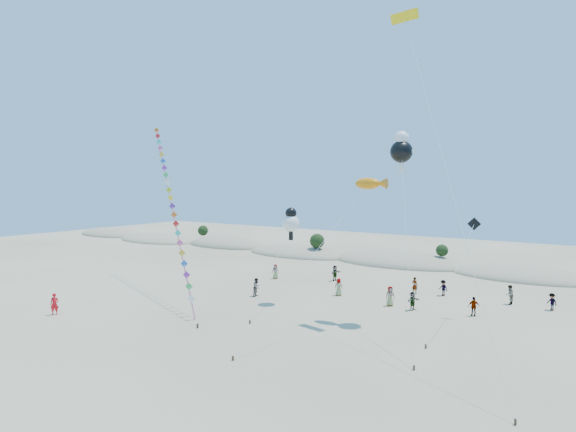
{
  "coord_description": "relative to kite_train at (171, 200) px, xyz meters",
  "views": [
    {
      "loc": [
        24.08,
        -18.58,
        11.29
      ],
      "look_at": [
        2.36,
        14.0,
        8.53
      ],
      "focal_mm": 30.0,
      "sensor_mm": 36.0,
      "label": 1
    }
  ],
  "objects": [
    {
      "name": "ground",
      "position": [
        12.94,
        -15.46,
        -9.51
      ],
      "size": [
        160.0,
        160.0,
        0.0
      ],
      "primitive_type": "plane",
      "color": "gray",
      "rests_on": "ground"
    },
    {
      "name": "dune_ridge",
      "position": [
        14.0,
        29.68,
        -9.4
      ],
      "size": [
        145.3,
        11.49,
        5.57
      ],
      "color": "gray",
      "rests_on": "ground"
    },
    {
      "name": "kite_train",
      "position": [
        0.0,
        0.0,
        0.0
      ],
      "size": [
        20.76,
        14.15,
        18.4
      ],
      "color": "#3F2D1E",
      "rests_on": "ground"
    },
    {
      "name": "fish_kite",
      "position": [
        21.07,
        1.89,
        1.63
      ],
      "size": [
        4.83,
        13.69,
        11.66
      ],
      "color": "#3F2D1E",
      "rests_on": "ground"
    },
    {
      "name": "cartoon_kite_low",
      "position": [
        12.66,
        2.98,
        -1.82
      ],
      "size": [
        1.78,
        8.23,
        8.96
      ],
      "color": "#3F2D1E",
      "rests_on": "ground"
    },
    {
      "name": "cartoon_kite_high",
      "position": [
        23.27,
        2.78,
        4.39
      ],
      "size": [
        5.5,
        10.13,
        15.33
      ],
      "color": "#3F2D1E",
      "rests_on": "ground"
    },
    {
      "name": "parafoil_kite",
      "position": [
        23.34,
        3.09,
        14.28
      ],
      "size": [
        11.97,
        14.1,
        24.74
      ],
      "color": "#3F2D1E",
      "rests_on": "ground"
    },
    {
      "name": "dark_kite",
      "position": [
        27.67,
        5.32,
        -3.5
      ],
      "size": [
        1.32,
        10.12,
        8.38
      ],
      "color": "#3F2D1E",
      "rests_on": "ground"
    },
    {
      "name": "flyer_foreground",
      "position": [
        -1.85,
        -11.58,
        -8.58
      ],
      "size": [
        0.79,
        0.79,
        1.85
      ],
      "primitive_type": "imported",
      "rotation": [
        0.0,
        0.0,
        0.81
      ],
      "color": "red",
      "rests_on": "ground"
    },
    {
      "name": "beachgoers",
      "position": [
        19.36,
        10.24,
        -8.65
      ],
      "size": [
        29.36,
        12.28,
        1.82
      ],
      "color": "slate",
      "rests_on": "ground"
    }
  ]
}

